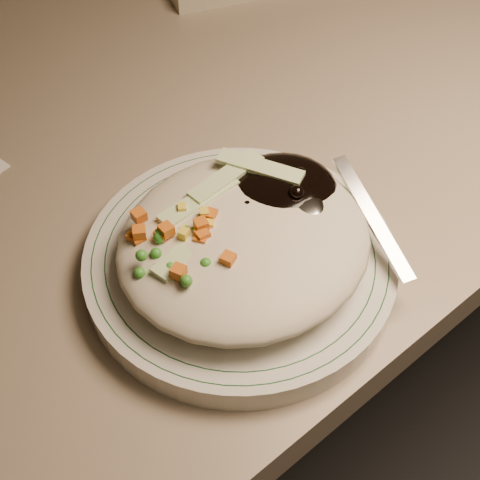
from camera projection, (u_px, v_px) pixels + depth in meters
desk at (193, 219)px, 0.83m from camera, size 1.40×0.70×0.74m
plate at (240, 262)px, 0.51m from camera, size 0.24×0.24×0.02m
plate_rim at (240, 254)px, 0.51m from camera, size 0.23×0.23×0.00m
meal at (245, 233)px, 0.49m from camera, size 0.21×0.19×0.05m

